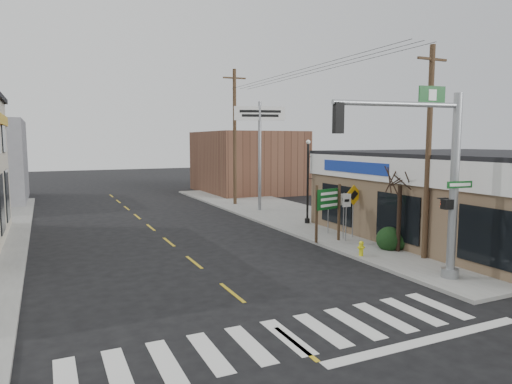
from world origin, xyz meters
name	(u,v)px	position (x,y,z in m)	size (l,w,h in m)	color
ground	(295,344)	(0.00, 0.00, 0.00)	(140.00, 140.00, 0.00)	black
sidewalk_right	(318,223)	(9.00, 13.00, 0.07)	(6.00, 38.00, 0.13)	gray
center_line	(194,262)	(0.00, 8.00, 0.01)	(0.12, 56.00, 0.01)	gold
crosswalk	(287,337)	(0.00, 0.40, 0.01)	(11.00, 2.20, 0.01)	silver
thrift_store	(494,198)	(14.50, 6.00, 2.00)	(12.00, 14.00, 4.00)	brown
bldg_distant_right	(247,162)	(12.00, 30.00, 2.80)	(8.00, 10.00, 5.60)	brown
traffic_signal_pole	(438,167)	(6.44, 1.98, 3.93)	(5.03, 0.38, 6.38)	gray
guide_sign	(328,205)	(6.57, 8.43, 1.85)	(1.51, 0.13, 2.65)	#483421
fire_hydrant	(361,248)	(6.30, 5.63, 0.46)	(0.19, 0.19, 0.61)	yellow
ped_crossing_sign	(353,201)	(8.20, 8.73, 1.89)	(0.99, 0.07, 2.55)	gray
lamp_post	(309,175)	(8.26, 12.93, 2.86)	(0.61, 0.48, 4.69)	black
dance_center_sign	(260,129)	(7.85, 18.48, 5.51)	(3.39, 0.21, 7.20)	gray
bare_tree	(401,173)	(8.20, 5.61, 3.43)	(2.10, 2.10, 4.20)	black
shrub_front	(504,256)	(9.58, 1.76, 0.66)	(1.42, 1.42, 1.07)	#173612
shrub_back	(389,239)	(8.15, 6.10, 0.54)	(1.10, 1.10, 0.82)	#1B3213
utility_pole_near	(428,151)	(8.38, 4.32, 4.37)	(1.44, 0.22, 8.26)	#4C3620
utility_pole_far	(235,136)	(7.50, 21.99, 5.13)	(1.70, 0.25, 9.76)	#3E2C1F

